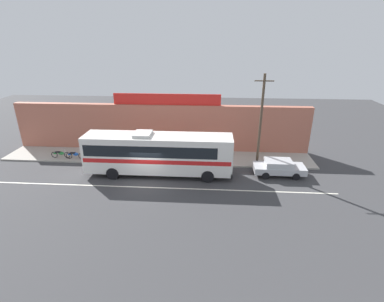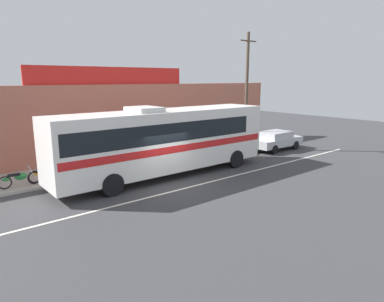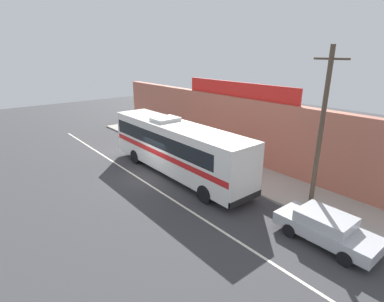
{
  "view_description": "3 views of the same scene",
  "coord_description": "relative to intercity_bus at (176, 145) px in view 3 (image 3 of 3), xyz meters",
  "views": [
    {
      "loc": [
        5.17,
        -20.55,
        11.23
      ],
      "look_at": [
        3.62,
        1.94,
        2.11
      ],
      "focal_mm": 26.85,
      "sensor_mm": 36.0,
      "label": 1
    },
    {
      "loc": [
        -9.4,
        -13.16,
        5.16
      ],
      "look_at": [
        2.38,
        1.27,
        1.21
      ],
      "focal_mm": 31.96,
      "sensor_mm": 36.0,
      "label": 2
    },
    {
      "loc": [
        16.0,
        -9.43,
        8.05
      ],
      "look_at": [
        1.91,
        2.02,
        1.9
      ],
      "focal_mm": 27.52,
      "sensor_mm": 36.0,
      "label": 3
    }
  ],
  "objects": [
    {
      "name": "motorcycle_orange",
      "position": [
        -10.03,
        2.56,
        -1.5
      ],
      "size": [
        1.9,
        0.56,
        0.94
      ],
      "color": "black",
      "rests_on": "sidewalk_slab"
    },
    {
      "name": "motorcycle_blue",
      "position": [
        -6.65,
        2.45,
        -1.5
      ],
      "size": [
        1.91,
        0.56,
        0.94
      ],
      "color": "black",
      "rests_on": "sidewalk_slab"
    },
    {
      "name": "motorcycle_green",
      "position": [
        -5.31,
        2.61,
        -1.5
      ],
      "size": [
        1.86,
        0.56,
        0.94
      ],
      "color": "black",
      "rests_on": "sidewalk_slab"
    },
    {
      "name": "parked_car",
      "position": [
        10.36,
        0.56,
        -1.33
      ],
      "size": [
        4.31,
        1.89,
        1.37
      ],
      "color": "#B7BABF",
      "rests_on": "ground_plane"
    },
    {
      "name": "sidewalk_slab",
      "position": [
        -0.71,
        3.62,
        -2.0
      ],
      "size": [
        30.0,
        3.6,
        0.14
      ],
      "primitive_type": "cube",
      "color": "#A8A399",
      "rests_on": "ground_plane"
    },
    {
      "name": "storefront_facade",
      "position": [
        -0.71,
        5.77,
        0.33
      ],
      "size": [
        30.0,
        0.7,
        4.8
      ],
      "primitive_type": "cube",
      "color": "#B26651",
      "rests_on": "ground_plane"
    },
    {
      "name": "pedestrian_far_left",
      "position": [
        -0.69,
        3.35,
        -0.95
      ],
      "size": [
        0.3,
        0.48,
        1.67
      ],
      "color": "navy",
      "rests_on": "sidewalk_slab"
    },
    {
      "name": "road_center_stripe",
      "position": [
        -0.71,
        -2.38,
        -2.06
      ],
      "size": [
        30.0,
        0.14,
        0.01
      ],
      "primitive_type": "cube",
      "color": "silver",
      "rests_on": "ground_plane"
    },
    {
      "name": "intercity_bus",
      "position": [
        0.0,
        0.0,
        0.0
      ],
      "size": [
        12.4,
        2.62,
        3.78
      ],
      "color": "white",
      "rests_on": "ground_plane"
    },
    {
      "name": "ground_plane",
      "position": [
        -0.71,
        -1.58,
        -2.07
      ],
      "size": [
        70.0,
        70.0,
        0.0
      ],
      "primitive_type": "plane",
      "color": "#3A3A3D"
    },
    {
      "name": "motorcycle_black",
      "position": [
        -8.53,
        2.43,
        -1.5
      ],
      "size": [
        1.85,
        0.56,
        0.94
      ],
      "color": "black",
      "rests_on": "sidewalk_slab"
    },
    {
      "name": "utility_pole",
      "position": [
        8.73,
        2.12,
        2.32
      ],
      "size": [
        1.6,
        0.22,
        8.21
      ],
      "color": "brown",
      "rests_on": "sidewalk_slab"
    },
    {
      "name": "storefront_billboard",
      "position": [
        0.04,
        5.77,
        3.28
      ],
      "size": [
        10.67,
        0.12,
        1.1
      ],
      "primitive_type": "cube",
      "color": "red",
      "rests_on": "storefront_facade"
    }
  ]
}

